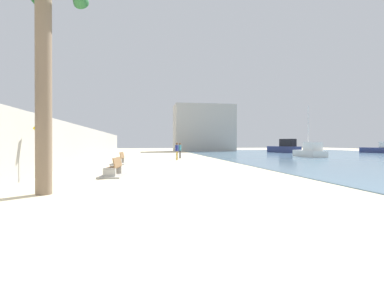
% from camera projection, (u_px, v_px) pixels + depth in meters
% --- Properties ---
extents(ground_plane, '(120.00, 120.00, 0.00)m').
position_uv_depth(ground_plane, '(161.00, 160.00, 27.84)').
color(ground_plane, beige).
extents(seawall, '(0.80, 64.00, 3.19)m').
position_uv_depth(seawall, '(82.00, 144.00, 26.54)').
color(seawall, '#ADAAA3').
rests_on(seawall, ground).
extents(water_bay, '(36.00, 68.00, 0.04)m').
position_uv_depth(water_bay, '(373.00, 158.00, 31.99)').
color(water_bay, slate).
rests_on(water_bay, ground).
extents(palm_tree, '(2.91, 3.15, 8.17)m').
position_uv_depth(palm_tree, '(44.00, 19.00, 9.33)').
color(palm_tree, '#7A6651').
rests_on(palm_tree, ground).
extents(bench_near, '(1.36, 2.22, 0.98)m').
position_uv_depth(bench_near, '(113.00, 172.00, 14.38)').
color(bench_near, '#ADAAA3').
rests_on(bench_near, ground).
extents(bench_far, '(1.27, 2.19, 0.98)m').
position_uv_depth(bench_far, '(119.00, 161.00, 22.53)').
color(bench_far, '#ADAAA3').
rests_on(bench_far, ground).
extents(person_walking, '(0.31, 0.47, 1.72)m').
position_uv_depth(person_walking, '(180.00, 149.00, 30.75)').
color(person_walking, '#333338').
rests_on(person_walking, ground).
extents(person_standing, '(0.38, 0.42, 1.75)m').
position_uv_depth(person_standing, '(177.00, 150.00, 27.76)').
color(person_standing, gold).
rests_on(person_standing, ground).
extents(boat_far_left, '(3.62, 6.33, 2.31)m').
position_uv_depth(boat_far_left, '(285.00, 148.00, 47.69)').
color(boat_far_left, navy).
rests_on(boat_far_left, water_bay).
extents(boat_nearest, '(2.25, 5.31, 6.17)m').
position_uv_depth(boat_nearest, '(310.00, 151.00, 33.64)').
color(boat_nearest, white).
rests_on(boat_nearest, water_bay).
extents(pedestrian_sign, '(0.85, 0.08, 2.81)m').
position_uv_depth(pedestrian_sign, '(43.00, 142.00, 12.83)').
color(pedestrian_sign, slate).
rests_on(pedestrian_sign, ground).
extents(harbor_building, '(12.00, 6.00, 9.35)m').
position_uv_depth(harbor_building, '(204.00, 128.00, 57.20)').
color(harbor_building, '#ADAAA3').
rests_on(harbor_building, ground).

